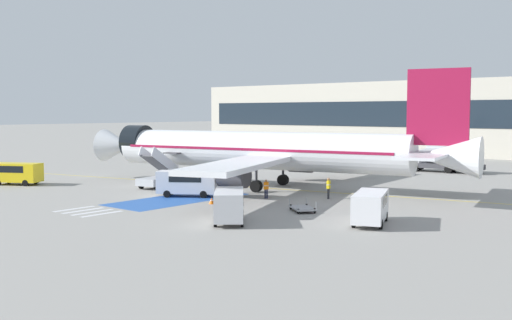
{
  "coord_description": "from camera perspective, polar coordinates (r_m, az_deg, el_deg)",
  "views": [
    {
      "loc": [
        39.75,
        -45.66,
        7.51
      ],
      "look_at": [
        2.43,
        -0.95,
        2.83
      ],
      "focal_mm": 42.0,
      "sensor_mm": 36.0,
      "label": 1
    }
  ],
  "objects": [
    {
      "name": "ground_crew_0",
      "position": [
        51.94,
        0.97,
        -2.65
      ],
      "size": [
        0.46,
        0.47,
        1.67
      ],
      "rotation": [
        0.0,
        0.0,
        3.96
      ],
      "color": "#191E38",
      "rests_on": "ground_plane"
    },
    {
      "name": "ground_plane",
      "position": [
        61.0,
        -1.18,
        -2.47
      ],
      "size": [
        600.0,
        600.0,
        0.0
      ],
      "primitive_type": "plane",
      "color": "gray"
    },
    {
      "name": "apron_leadline_yellow",
      "position": [
        59.63,
        0.0,
        -2.63
      ],
      "size": [
        73.43,
        15.96,
        0.01
      ],
      "primitive_type": "cube",
      "rotation": [
        0.0,
        0.0,
        1.78
      ],
      "color": "gold",
      "rests_on": "ground_plane"
    },
    {
      "name": "apron_walkway_bar_3",
      "position": [
        45.74,
        -14.44,
        -4.99
      ],
      "size": [
        0.44,
        3.6,
        0.01
      ],
      "primitive_type": "cube",
      "color": "silver",
      "rests_on": "ground_plane"
    },
    {
      "name": "apron_walkway_bar_1",
      "position": [
        47.69,
        -16.13,
        -4.64
      ],
      "size": [
        0.44,
        3.6,
        0.01
      ],
      "primitive_type": "cube",
      "color": "silver",
      "rests_on": "ground_plane"
    },
    {
      "name": "terminal_building",
      "position": [
        108.21,
        22.39,
        3.72
      ],
      "size": [
        123.35,
        12.1,
        13.01
      ],
      "color": "#B2AD9E",
      "rests_on": "ground_plane"
    },
    {
      "name": "boarding_stairs_forward",
      "position": [
        60.36,
        -9.16,
        -1.64
      ],
      "size": [
        3.16,
        5.52,
        4.2
      ],
      "rotation": [
        0.0,
        0.0,
        0.21
      ],
      "color": "#ADB2BA",
      "rests_on": "ground_plane"
    },
    {
      "name": "traffic_cone_1",
      "position": [
        48.9,
        -1.8,
        -3.97
      ],
      "size": [
        0.41,
        0.41,
        0.46
      ],
      "color": "orange",
      "rests_on": "ground_plane"
    },
    {
      "name": "ground_crew_2",
      "position": [
        55.37,
        -1.51,
        -2.15
      ],
      "size": [
        0.48,
        0.36,
        1.74
      ],
      "rotation": [
        0.0,
        0.0,
        5.95
      ],
      "color": "black",
      "rests_on": "ground_plane"
    },
    {
      "name": "fuel_tanker",
      "position": [
        78.27,
        17.52,
        0.09
      ],
      "size": [
        9.64,
        3.34,
        3.29
      ],
      "rotation": [
        0.0,
        0.0,
        1.66
      ],
      "color": "#38383D",
      "rests_on": "ground_plane"
    },
    {
      "name": "traffic_cone_0",
      "position": [
        49.16,
        -4.24,
        -3.89
      ],
      "size": [
        0.48,
        0.48,
        0.53
      ],
      "color": "orange",
      "rests_on": "ground_plane"
    },
    {
      "name": "apron_walkway_bar_2",
      "position": [
        46.71,
        -15.3,
        -4.81
      ],
      "size": [
        0.44,
        3.6,
        0.01
      ],
      "primitive_type": "cube",
      "color": "silver",
      "rests_on": "ground_plane"
    },
    {
      "name": "ground_crew_1",
      "position": [
        52.2,
        6.92,
        -2.54
      ],
      "size": [
        0.31,
        0.47,
        1.82
      ],
      "rotation": [
        0.0,
        0.0,
        4.91
      ],
      "color": "#2D2D33",
      "rests_on": "ground_plane"
    },
    {
      "name": "service_van_1",
      "position": [
        40.8,
        10.85,
        -4.25
      ],
      "size": [
        3.6,
        5.27,
        2.16
      ],
      "rotation": [
        0.0,
        0.0,
        3.52
      ],
      "color": "silver",
      "rests_on": "ground_plane"
    },
    {
      "name": "service_van_2",
      "position": [
        53.59,
        -6.57,
        -2.03
      ],
      "size": [
        5.42,
        4.56,
        2.27
      ],
      "rotation": [
        0.0,
        0.0,
        2.17
      ],
      "color": "silver",
      "rests_on": "ground_plane"
    },
    {
      "name": "service_van_0",
      "position": [
        40.66,
        -2.57,
        -4.17
      ],
      "size": [
        4.54,
        4.8,
        2.2
      ],
      "rotation": [
        0.0,
        0.0,
        0.72
      ],
      "color": "silver",
      "rests_on": "ground_plane"
    },
    {
      "name": "apron_stand_patch_blue",
      "position": [
        52.1,
        -7.41,
        -3.72
      ],
      "size": [
        5.3,
        12.77,
        0.01
      ],
      "primitive_type": "cube",
      "color": "#2856A8",
      "rests_on": "ground_plane"
    },
    {
      "name": "airliner",
      "position": [
        58.95,
        0.62,
        0.91
      ],
      "size": [
        40.56,
        35.28,
        11.19
      ],
      "rotation": [
        0.0,
        0.0,
        1.78
      ],
      "color": "silver",
      "rests_on": "ground_plane"
    },
    {
      "name": "baggage_cart",
      "position": [
        45.53,
        4.45,
        -4.58
      ],
      "size": [
        2.97,
        2.79,
        0.87
      ],
      "rotation": [
        0.0,
        0.0,
        4.05
      ],
      "color": "gray",
      "rests_on": "ground_plane"
    },
    {
      "name": "apron_walkway_bar_0",
      "position": [
        48.68,
        -16.92,
        -4.47
      ],
      "size": [
        0.44,
        3.6,
        0.01
      ],
      "primitive_type": "cube",
      "color": "silver",
      "rests_on": "ground_plane"
    },
    {
      "name": "service_van_3",
      "position": [
        66.54,
        -21.82,
        -1.06
      ],
      "size": [
        5.31,
        4.22,
        2.23
      ],
      "rotation": [
        0.0,
        0.0,
        5.23
      ],
      "color": "yellow",
      "rests_on": "ground_plane"
    }
  ]
}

